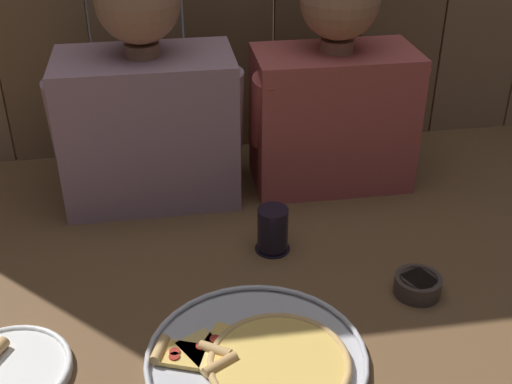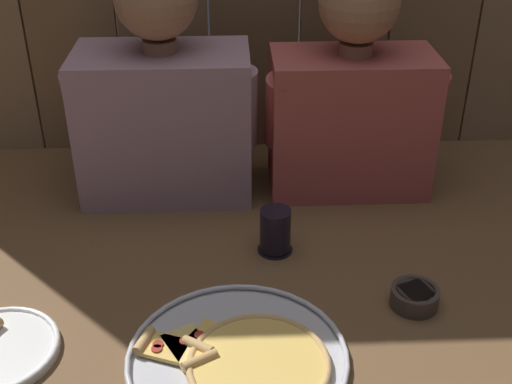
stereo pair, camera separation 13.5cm
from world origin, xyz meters
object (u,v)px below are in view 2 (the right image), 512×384
(diner_right, at_px, (353,90))
(dipping_bowl, at_px, (415,296))
(pizza_tray, at_px, (242,359))
(drinking_glass, at_px, (275,231))
(diner_left, at_px, (163,93))

(diner_right, bearing_deg, dipping_bowl, -83.00)
(pizza_tray, relative_size, drinking_glass, 3.85)
(drinking_glass, bearing_deg, diner_left, 131.40)
(drinking_glass, distance_m, dipping_bowl, 0.33)
(pizza_tray, height_order, dipping_bowl, dipping_bowl)
(pizza_tray, distance_m, dipping_bowl, 0.38)
(drinking_glass, height_order, dipping_bowl, drinking_glass)
(dipping_bowl, relative_size, diner_left, 0.16)
(drinking_glass, xyz_separation_m, diner_left, (-0.26, 0.29, 0.21))
(diner_right, bearing_deg, drinking_glass, -125.29)
(drinking_glass, height_order, diner_right, diner_right)
(pizza_tray, xyz_separation_m, drinking_glass, (0.08, 0.34, 0.04))
(pizza_tray, distance_m, diner_right, 0.74)
(dipping_bowl, distance_m, diner_right, 0.55)
(drinking_glass, bearing_deg, dipping_bowl, -36.89)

